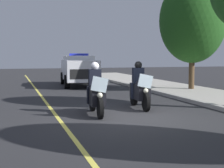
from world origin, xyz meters
TOP-DOWN VIEW (x-y plane):
  - ground_plane at (0.00, 0.00)m, footprint 80.00×80.00m
  - lane_stripe_center at (0.00, -2.14)m, footprint 48.00×0.12m
  - police_motorcycle_lead_left at (-0.75, -0.86)m, footprint 2.14×0.62m
  - police_motorcycle_lead_right at (-1.56, 0.99)m, footprint 2.14×0.62m
  - police_suv at (-10.98, 0.64)m, footprint 5.03×2.38m
  - tree_far_back at (-6.47, 6.02)m, footprint 3.60×3.60m

SIDE VIEW (x-z plane):
  - ground_plane at x=0.00m, z-range 0.00..0.00m
  - lane_stripe_center at x=0.00m, z-range 0.00..0.01m
  - police_motorcycle_lead_left at x=-0.75m, z-range -0.16..1.56m
  - police_motorcycle_lead_right at x=-1.56m, z-range -0.16..1.56m
  - police_suv at x=-10.98m, z-range 0.04..2.09m
  - tree_far_back at x=-6.47m, z-range 0.80..6.83m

